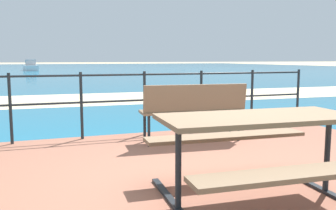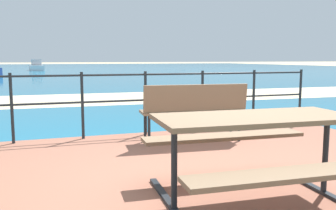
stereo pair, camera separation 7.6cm
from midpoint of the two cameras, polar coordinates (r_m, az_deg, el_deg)
ground_plane at (r=3.67m, az=7.27°, el=-13.01°), size 240.00×240.00×0.00m
patio_paving at (r=3.66m, az=7.27°, el=-12.57°), size 6.40×5.20×0.06m
sea_water at (r=43.14m, az=-16.48°, el=5.33°), size 90.00×90.00×0.01m
beach_strip at (r=11.67m, az=-10.88°, el=0.95°), size 54.07×4.75×0.01m
picnic_table at (r=3.12m, az=14.20°, el=-4.89°), size 1.72×1.56×0.74m
park_bench at (r=5.23m, az=4.56°, el=-0.24°), size 1.54×0.53×0.85m
railing_fence at (r=5.77m, az=-3.17°, el=1.47°), size 5.94×0.04×1.01m
boat_near at (r=41.10m, az=-19.91°, el=5.64°), size 1.64×3.61×1.17m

